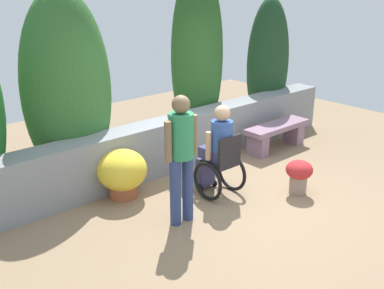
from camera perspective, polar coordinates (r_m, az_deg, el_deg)
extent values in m
plane|color=#8D7356|center=(6.37, 5.99, -7.30)|extent=(11.42, 11.42, 0.00)
cube|color=gray|center=(7.29, -3.18, -0.01)|extent=(7.41, 0.45, 0.83)
ellipsoid|color=#31652C|center=(6.78, -15.36, 6.61)|extent=(1.34, 0.94, 2.84)
ellipsoid|color=#275523|center=(8.19, 0.67, 10.84)|extent=(1.05, 0.73, 3.19)
ellipsoid|color=#1C3E22|center=(9.37, 9.48, 9.92)|extent=(0.99, 0.69, 2.59)
cube|color=gray|center=(7.97, 8.26, -0.11)|extent=(0.20, 0.34, 0.38)
cube|color=gray|center=(8.72, 12.60, 1.42)|extent=(0.20, 0.34, 0.38)
cube|color=gray|center=(8.27, 10.63, 2.22)|extent=(1.37, 0.40, 0.09)
cube|color=black|center=(6.38, 3.54, -2.24)|extent=(0.40, 0.40, 0.06)
cube|color=black|center=(6.18, 4.76, -0.75)|extent=(0.40, 0.04, 0.40)
cube|color=black|center=(6.75, 1.55, -4.60)|extent=(0.28, 0.12, 0.03)
torus|color=black|center=(6.31, 1.94, -4.64)|extent=(0.05, 0.56, 0.56)
torus|color=black|center=(6.62, 4.98, -3.47)|extent=(0.05, 0.56, 0.56)
cylinder|color=black|center=(6.64, 1.07, -5.52)|extent=(0.03, 0.10, 0.10)
cylinder|color=black|center=(6.81, 2.81, -4.83)|extent=(0.03, 0.10, 0.10)
cube|color=#403E69|center=(6.40, 2.93, -1.07)|extent=(0.30, 0.40, 0.16)
cube|color=#403E69|center=(6.67, 1.68, -3.36)|extent=(0.26, 0.14, 0.43)
cylinder|color=#3455A2|center=(6.24, 3.74, 0.77)|extent=(0.30, 0.30, 0.50)
cylinder|color=tan|center=(6.18, 2.08, -0.18)|extent=(0.08, 0.08, 0.40)
cylinder|color=tan|center=(6.43, 4.54, 0.60)|extent=(0.08, 0.08, 0.40)
sphere|color=tan|center=(6.12, 3.81, 3.94)|extent=(0.22, 0.22, 0.22)
cylinder|color=navy|center=(5.64, -2.08, -6.02)|extent=(0.14, 0.14, 0.88)
cylinder|color=navy|center=(5.76, -0.54, -5.44)|extent=(0.14, 0.14, 0.88)
cylinder|color=#2C8854|center=(5.43, -1.36, 1.09)|extent=(0.30, 0.30, 0.56)
cylinder|color=brown|center=(5.32, -3.01, 0.34)|extent=(0.09, 0.09, 0.50)
cylinder|color=brown|center=(5.56, 0.22, 1.27)|extent=(0.09, 0.09, 0.50)
sphere|color=brown|center=(5.31, -1.40, 5.05)|extent=(0.22, 0.22, 0.22)
cylinder|color=#A95534|center=(6.54, -8.64, -5.42)|extent=(0.40, 0.40, 0.25)
ellipsoid|color=#426235|center=(6.46, -8.73, -3.85)|extent=(0.44, 0.44, 0.20)
ellipsoid|color=yellow|center=(6.43, -8.77, -3.15)|extent=(0.70, 0.70, 0.57)
cylinder|color=gray|center=(6.73, 13.15, -4.81)|extent=(0.25, 0.25, 0.29)
ellipsoid|color=#226D16|center=(6.66, 13.27, -3.41)|extent=(0.27, 0.27, 0.09)
ellipsoid|color=red|center=(6.64, 13.30, -3.09)|extent=(0.39, 0.39, 0.27)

